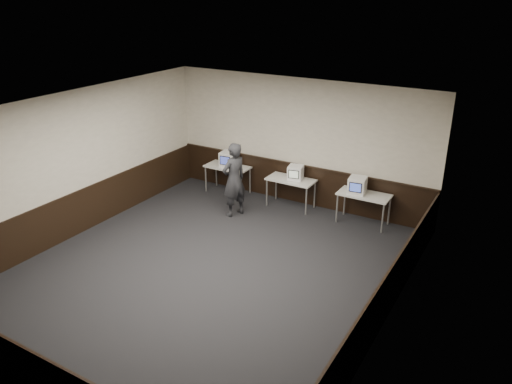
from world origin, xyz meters
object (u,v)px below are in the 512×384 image
desk_center (291,182)px  emac_right (357,185)px  desk_right (364,197)px  emac_left (229,159)px  emac_center (295,173)px  desk_left (228,169)px  person (234,180)px

desk_center → emac_right: 1.75m
desk_right → desk_center: bearing=180.0°
desk_center → emac_left: 1.88m
emac_center → emac_right: size_ratio=0.95×
desk_left → desk_right: bearing=0.0°
emac_center → person: (-1.07, -1.16, -0.01)m
desk_center → emac_right: (1.73, -0.04, 0.27)m
emac_right → emac_left: bearing=172.1°
emac_center → person: person is taller
desk_left → person: person is taller
desk_left → emac_left: (0.04, 0.01, 0.27)m
desk_center → emac_center: emac_center is taller
desk_left → desk_center: size_ratio=1.00×
emac_center → emac_right: 1.63m
emac_center → desk_center: bearing=-167.6°
desk_right → person: (-2.87, -1.12, 0.24)m
desk_left → emac_center: (2.00, 0.04, 0.25)m
emac_right → person: (-2.70, -1.08, -0.03)m
emac_right → person: person is taller
desk_center → emac_center: size_ratio=2.76×
desk_center → desk_right: 1.90m
desk_right → emac_right: (-0.17, -0.04, 0.27)m
person → emac_left: bearing=-122.8°
person → emac_right: bearing=130.9°
emac_center → person: 1.58m
person → desk_center: bearing=158.1°
desk_center → person: person is taller
desk_left → emac_right: 3.64m
desk_right → person: size_ratio=0.66×
desk_right → emac_center: 1.82m
emac_left → emac_right: (3.59, -0.05, -0.01)m
desk_center → emac_center: (0.10, 0.04, 0.25)m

